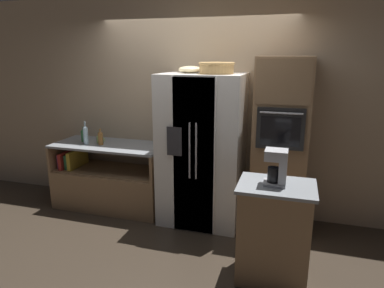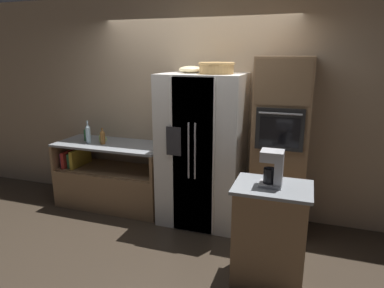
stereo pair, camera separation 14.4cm
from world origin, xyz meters
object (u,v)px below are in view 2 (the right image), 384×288
(bottle_short, at_px, (88,134))
(coffee_maker, at_px, (274,167))
(bottle_wide, at_px, (102,137))
(wicker_basket, at_px, (216,68))
(fruit_bowl, at_px, (191,69))
(bottle_tall, at_px, (87,134))
(mug, at_px, (102,139))
(refrigerator, at_px, (202,150))
(wall_oven, at_px, (280,147))

(bottle_short, relative_size, coffee_maker, 0.96)
(bottle_wide, bearing_deg, wicker_basket, -0.04)
(fruit_bowl, distance_m, bottle_tall, 1.78)
(wicker_basket, relative_size, bottle_short, 1.33)
(bottle_wide, bearing_deg, bottle_short, -173.38)
(bottle_short, height_order, coffee_maker, coffee_maker)
(wicker_basket, height_order, bottle_tall, wicker_basket)
(bottle_tall, xyz_separation_m, bottle_wide, (0.32, -0.10, 0.00))
(wicker_basket, bearing_deg, mug, 176.65)
(refrigerator, relative_size, fruit_bowl, 6.50)
(fruit_bowl, relative_size, coffee_maker, 0.89)
(bottle_wide, relative_size, mug, 1.89)
(wall_oven, xyz_separation_m, bottle_tall, (-2.62, -0.01, -0.04))
(bottle_short, bearing_deg, bottle_tall, 132.30)
(wall_oven, relative_size, bottle_short, 6.63)
(bottle_wide, height_order, coffee_maker, coffee_maker)
(wall_oven, bearing_deg, fruit_bowl, -179.22)
(refrigerator, relative_size, wall_oven, 0.90)
(bottle_wide, xyz_separation_m, mug, (-0.07, 0.09, -0.05))
(refrigerator, distance_m, mug, 1.45)
(fruit_bowl, distance_m, coffee_maker, 1.70)
(wall_oven, height_order, bottle_wide, wall_oven)
(wicker_basket, xyz_separation_m, mug, (-1.62, 0.09, -0.98))
(wicker_basket, height_order, bottle_short, wicker_basket)
(wicker_basket, bearing_deg, wall_oven, 8.39)
(fruit_bowl, height_order, bottle_short, fruit_bowl)
(mug, bearing_deg, wicker_basket, -3.35)
(mug, distance_m, coffee_maker, 2.61)
(mug, height_order, coffee_maker, coffee_maker)
(bottle_tall, bearing_deg, mug, -0.74)
(refrigerator, height_order, coffee_maker, refrigerator)
(wall_oven, relative_size, coffee_maker, 6.39)
(coffee_maker, bearing_deg, bottle_wide, 158.34)
(bottle_short, bearing_deg, wall_oven, 3.03)
(wicker_basket, xyz_separation_m, coffee_maker, (0.78, -0.92, -0.80))
(wicker_basket, distance_m, coffee_maker, 1.45)
(bottle_tall, bearing_deg, wall_oven, 0.26)
(bottle_short, bearing_deg, mug, 40.44)
(wall_oven, height_order, coffee_maker, wall_oven)
(wall_oven, bearing_deg, bottle_short, -176.97)
(fruit_bowl, xyz_separation_m, bottle_wide, (-1.22, -0.09, -0.89))
(bottle_tall, bearing_deg, bottle_wide, -17.07)
(refrigerator, height_order, bottle_tall, refrigerator)
(fruit_bowl, bearing_deg, wicker_basket, -15.74)
(wall_oven, relative_size, wicker_basket, 4.99)
(fruit_bowl, height_order, coffee_maker, fruit_bowl)
(wicker_basket, height_order, mug, wicker_basket)
(wall_oven, xyz_separation_m, wicker_basket, (-0.75, -0.11, 0.89))
(refrigerator, relative_size, wicker_basket, 4.51)
(wicker_basket, relative_size, bottle_tall, 2.03)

